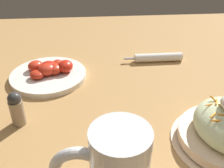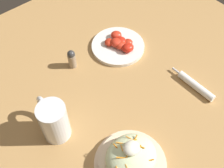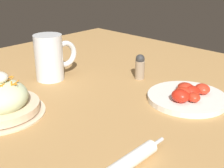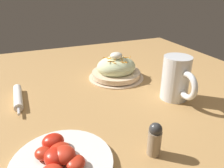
{
  "view_description": "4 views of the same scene",
  "coord_description": "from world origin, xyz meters",
  "px_view_note": "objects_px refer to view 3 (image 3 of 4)",
  "views": [
    {
      "loc": [
        -0.51,
        0.09,
        0.38
      ],
      "look_at": [
        0.02,
        0.04,
        0.05
      ],
      "focal_mm": 41.83,
      "sensor_mm": 36.0,
      "label": 1
    },
    {
      "loc": [
        -0.38,
        -0.37,
        0.82
      ],
      "look_at": [
        -0.03,
        0.04,
        0.09
      ],
      "focal_mm": 44.4,
      "sensor_mm": 36.0,
      "label": 2
    },
    {
      "loc": [
        0.53,
        -0.48,
        0.35
      ],
      "look_at": [
        0.02,
        0.06,
        0.05
      ],
      "focal_mm": 49.02,
      "sensor_mm": 36.0,
      "label": 3
    },
    {
      "loc": [
        0.19,
        0.56,
        0.35
      ],
      "look_at": [
        -0.03,
        0.04,
        0.09
      ],
      "focal_mm": 34.74,
      "sensor_mm": 36.0,
      "label": 4
    }
  ],
  "objects_px": {
    "napkin_roll": "(127,163)",
    "tomato_plate": "(187,96)",
    "beer_mug": "(50,60)",
    "salt_shaker": "(140,67)"
  },
  "relations": [
    {
      "from": "beer_mug",
      "to": "napkin_roll",
      "type": "relative_size",
      "value": 0.79
    },
    {
      "from": "beer_mug",
      "to": "napkin_roll",
      "type": "distance_m",
      "value": 0.51
    },
    {
      "from": "napkin_roll",
      "to": "tomato_plate",
      "type": "bearing_deg",
      "value": 102.69
    },
    {
      "from": "beer_mug",
      "to": "salt_shaker",
      "type": "bearing_deg",
      "value": 43.58
    },
    {
      "from": "napkin_roll",
      "to": "salt_shaker",
      "type": "height_order",
      "value": "salt_shaker"
    },
    {
      "from": "tomato_plate",
      "to": "salt_shaker",
      "type": "bearing_deg",
      "value": 168.05
    },
    {
      "from": "napkin_roll",
      "to": "tomato_plate",
      "type": "xyz_separation_m",
      "value": [
        -0.08,
        0.33,
        0.0
      ]
    },
    {
      "from": "beer_mug",
      "to": "tomato_plate",
      "type": "relative_size",
      "value": 0.69
    },
    {
      "from": "napkin_roll",
      "to": "tomato_plate",
      "type": "relative_size",
      "value": 0.87
    },
    {
      "from": "beer_mug",
      "to": "napkin_roll",
      "type": "bearing_deg",
      "value": -20.67
    }
  ]
}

